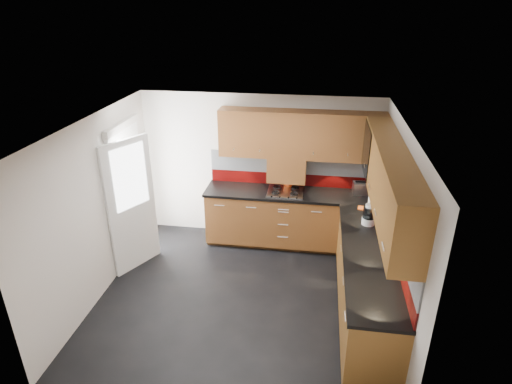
% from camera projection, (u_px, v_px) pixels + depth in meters
% --- Properties ---
extents(room, '(4.00, 3.80, 2.64)m').
position_uv_depth(room, '(239.00, 198.00, 5.20)').
color(room, black).
extents(base_cabinets, '(2.70, 3.20, 0.95)m').
position_uv_depth(base_cabinets, '(323.00, 248.00, 6.14)').
color(base_cabinets, '#5F2F15').
rests_on(base_cabinets, room).
extents(countertop, '(2.72, 3.22, 0.04)m').
position_uv_depth(countertop, '(324.00, 219.00, 5.93)').
color(countertop, black).
rests_on(countertop, base_cabinets).
extents(backsplash, '(2.70, 3.20, 0.54)m').
position_uv_depth(backsplash, '(341.00, 195.00, 5.98)').
color(backsplash, maroon).
rests_on(backsplash, countertop).
extents(upper_cabinets, '(2.50, 3.20, 0.72)m').
position_uv_depth(upper_cabinets, '(342.00, 156.00, 5.59)').
color(upper_cabinets, '#5F2F15').
rests_on(upper_cabinets, room).
extents(extractor_hood, '(0.60, 0.33, 0.40)m').
position_uv_depth(extractor_hood, '(287.00, 169.00, 6.70)').
color(extractor_hood, '#5F2F15').
rests_on(extractor_hood, room).
extents(glass_cabinet, '(0.32, 0.80, 0.66)m').
position_uv_depth(glass_cabinet, '(378.00, 148.00, 5.77)').
color(glass_cabinet, black).
rests_on(glass_cabinet, room).
extents(back_door, '(0.42, 1.19, 2.04)m').
position_uv_depth(back_door, '(131.00, 198.00, 6.30)').
color(back_door, white).
rests_on(back_door, room).
extents(gas_hob, '(0.56, 0.49, 0.04)m').
position_uv_depth(gas_hob, '(285.00, 192.00, 6.68)').
color(gas_hob, silver).
rests_on(gas_hob, countertop).
extents(utensil_pot, '(0.13, 0.13, 0.48)m').
position_uv_depth(utensil_pot, '(288.00, 181.00, 6.86)').
color(utensil_pot, '#E04A15').
rests_on(utensil_pot, countertop).
extents(toaster, '(0.28, 0.18, 0.19)m').
position_uv_depth(toaster, '(362.00, 188.00, 6.62)').
color(toaster, silver).
rests_on(toaster, countertop).
extents(food_processor, '(0.18, 0.18, 0.29)m').
position_uv_depth(food_processor, '(369.00, 215.00, 5.71)').
color(food_processor, white).
rests_on(food_processor, countertop).
extents(paper_towel, '(0.17, 0.17, 0.27)m').
position_uv_depth(paper_towel, '(373.00, 202.00, 6.08)').
color(paper_towel, white).
rests_on(paper_towel, countertop).
extents(orange_cloth, '(0.15, 0.13, 0.01)m').
position_uv_depth(orange_cloth, '(363.00, 208.00, 6.18)').
color(orange_cloth, '#E05A18').
rests_on(orange_cloth, countertop).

